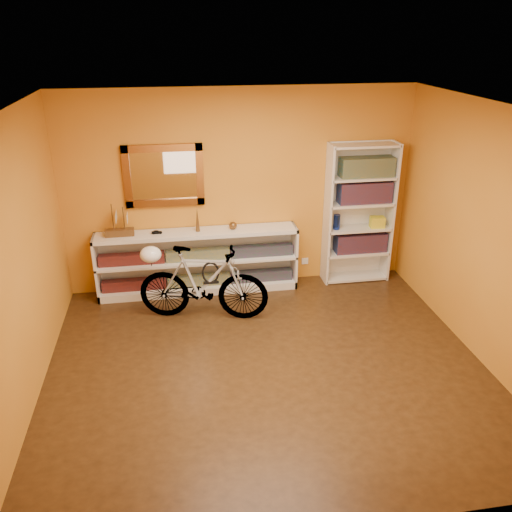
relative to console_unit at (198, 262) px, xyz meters
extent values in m
cube|color=black|center=(0.59, -1.81, -0.43)|extent=(4.50, 4.00, 0.01)
cube|color=silver|center=(0.59, -1.81, 2.18)|extent=(4.50, 4.00, 0.01)
cube|color=#C6781D|center=(0.59, 0.19, 0.88)|extent=(4.50, 0.01, 2.60)
cube|color=#C6781D|center=(-1.67, -1.81, 0.88)|extent=(0.01, 4.00, 2.60)
cube|color=#C6781D|center=(2.84, -1.81, 0.88)|extent=(0.01, 4.00, 2.60)
cube|color=brown|center=(-0.36, 0.15, 1.12)|extent=(0.98, 0.06, 0.78)
cube|color=silver|center=(1.49, 0.17, -0.17)|extent=(0.09, 0.02, 0.09)
cube|color=black|center=(0.00, -0.02, -0.26)|extent=(2.50, 0.13, 0.14)
cube|color=navy|center=(0.00, -0.02, 0.11)|extent=(2.50, 0.13, 0.14)
imported|color=black|center=(-0.50, 0.00, 0.43)|extent=(0.00, 0.00, 0.00)
cone|color=brown|center=(0.02, 0.00, 0.58)|extent=(0.05, 0.05, 0.32)
sphere|color=brown|center=(0.47, 0.00, 0.48)|extent=(0.10, 0.10, 0.10)
cube|color=maroon|center=(2.21, 0.03, 0.12)|extent=(0.70, 0.22, 0.26)
cube|color=maroon|center=(2.21, 0.03, 0.83)|extent=(0.70, 0.22, 0.28)
cube|color=#1A4D5D|center=(2.21, 0.03, 1.16)|extent=(0.70, 0.22, 0.25)
cylinder|color=navy|center=(1.85, 0.01, 0.44)|extent=(0.09, 0.09, 0.20)
cube|color=maroon|center=(1.96, 0.06, 1.12)|extent=(0.16, 0.16, 0.17)
cube|color=yellow|center=(2.41, -0.01, 0.41)|extent=(0.20, 0.15, 0.15)
imported|color=silver|center=(0.02, -0.71, 0.04)|extent=(0.75, 1.63, 0.93)
ellipsoid|color=white|center=(-0.57, -0.58, 0.39)|extent=(0.25, 0.24, 0.19)
torus|color=black|center=(0.11, -0.73, 0.18)|extent=(0.20, 0.02, 0.20)
camera|label=1|loc=(-0.26, -6.30, 2.84)|focal=36.91mm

